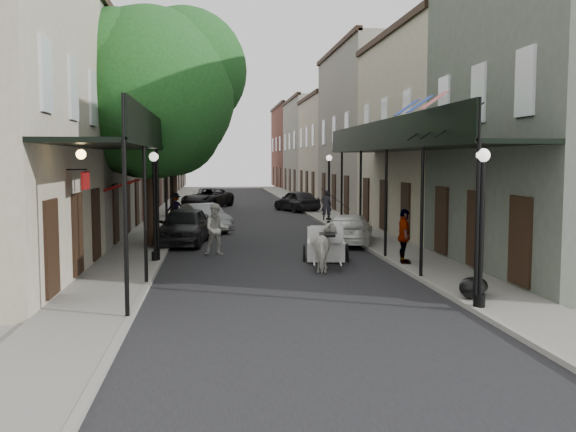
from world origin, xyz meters
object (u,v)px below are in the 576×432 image
object	(u,v)px
lamppost_left	(155,204)
car_right_far	(297,201)
tree_far	(178,123)
car_left_near	(184,226)
tree_near	(160,87)
carriage	(325,232)
pedestrian_sidewalk_left	(175,208)
car_left_far	(207,198)
pedestrian_sidewalk_right	(404,236)
car_left_mid	(204,218)
lamppost_right_far	(329,188)
pedestrian_walking	(217,230)
car_right_near	(350,229)
lamppost_right_near	(481,225)
horse	(327,247)

from	to	relation	value
lamppost_left	car_right_far	bearing A→B (deg)	70.56
tree_far	car_left_near	bearing A→B (deg)	-86.08
tree_near	carriage	distance (m)	9.05
lamppost_left	pedestrian_sidewalk_left	xyz separation A→B (m)	(-0.10, 13.04, -1.09)
carriage	car_left_far	xyz separation A→B (m)	(-4.48, 25.72, -0.26)
tree_near	pedestrian_sidewalk_right	size ratio (longest dim) A/B	5.28
lamppost_left	tree_near	bearing A→B (deg)	91.34
lamppost_left	tree_far	bearing A→B (deg)	90.46
car_left_mid	lamppost_right_far	bearing A→B (deg)	-6.09
tree_near	pedestrian_walking	size ratio (longest dim) A/B	5.00
pedestrian_walking	car_right_near	size ratio (longest dim) A/B	0.44
lamppost_left	car_left_far	size ratio (longest dim) A/B	0.70
lamppost_right_near	car_left_far	xyz separation A→B (m)	(-6.70, 34.04, -1.32)
tree_near	lamppost_left	distance (m)	6.10
tree_far	car_left_near	world-z (taller)	tree_far
pedestrian_sidewalk_left	car_left_far	distance (m)	13.10
tree_near	car_right_near	distance (m)	9.75
car_left_near	car_right_far	bearing A→B (deg)	75.35
pedestrian_walking	pedestrian_sidewalk_right	size ratio (longest dim) A/B	1.06
carriage	car_right_near	bearing A→B (deg)	74.70
pedestrian_walking	pedestrian_sidewalk_right	distance (m)	7.08
car_left_near	carriage	bearing A→B (deg)	-33.96
pedestrian_sidewalk_right	car_left_near	distance (m)	10.02
car_right_near	lamppost_right_far	bearing A→B (deg)	-77.40
car_left_near	car_right_near	bearing A→B (deg)	1.47
car_right_near	horse	bearing A→B (deg)	87.94
car_left_near	lamppost_left	bearing A→B (deg)	-90.89
pedestrian_sidewalk_left	car_right_near	xyz separation A→B (m)	(7.80, -8.82, -0.31)
carriage	pedestrian_sidewalk_left	size ratio (longest dim) A/B	1.53
tree_far	lamppost_right_far	size ratio (longest dim) A/B	2.32
lamppost_right_far	pedestrian_sidewalk_right	bearing A→B (deg)	-89.58
lamppost_left	car_left_far	bearing A→B (deg)	86.70
horse	car_right_near	bearing A→B (deg)	-99.82
tree_near	lamppost_right_near	xyz separation A→B (m)	(8.30, -12.18, -4.44)
tree_far	pedestrian_walking	distance (m)	17.22
car_left_mid	car_left_far	bearing A→B (deg)	67.01
lamppost_left	pedestrian_sidewalk_left	size ratio (longest dim) A/B	2.22
car_left_mid	car_right_far	size ratio (longest dim) A/B	0.95
tree_far	car_left_near	xyz separation A→B (m)	(0.90, -13.19, -5.05)
lamppost_left	pedestrian_walking	size ratio (longest dim) A/B	1.93
pedestrian_sidewalk_left	car_left_near	xyz separation A→B (m)	(0.86, -8.05, -0.17)
car_left_near	car_right_near	distance (m)	6.99
lamppost_left	pedestrian_sidewalk_left	world-z (taller)	lamppost_left
tree_near	lamppost_right_far	size ratio (longest dim) A/B	2.60
lamppost_right_near	pedestrian_walking	distance (m)	11.61
tree_near	car_right_far	bearing A→B (deg)	66.15
tree_far	carriage	xyz separation A→B (m)	(6.13, -17.85, -4.84)
pedestrian_walking	lamppost_left	bearing A→B (deg)	-143.53
pedestrian_walking	tree_near	bearing A→B (deg)	128.57
lamppost_right_far	pedestrian_walking	distance (m)	11.92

